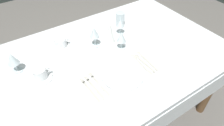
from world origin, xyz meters
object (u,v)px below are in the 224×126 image
Objects in this scene: spoon_dessert at (142,61)px; spoon_tea at (144,58)px; wine_glass_centre at (94,33)px; napkin_folded at (110,32)px; fork_salad at (89,89)px; dinner_plate at (123,75)px; fork_outer at (98,83)px; spoon_soup at (139,62)px; wine_glass_right at (121,38)px; coffee_cup_left at (40,74)px; drink_tumbler at (120,19)px; fork_inner at (93,86)px; wine_glass_far at (120,24)px; coffee_cup_right at (61,43)px; wine_glass_left at (12,60)px.

spoon_dessert is 0.90× the size of spoon_tea.
napkin_folded is at bearing -10.50° from wine_glass_centre.
spoon_tea reaches higher than fork_salad.
dinner_plate is at bearing -6.14° from fork_salad.
fork_salad is 0.45m from spoon_tea.
dinner_plate is 1.21× the size of fork_outer.
wine_glass_centre is at bearing 115.71° from spoon_soup.
spoon_dessert is 0.22m from wine_glass_right.
fork_outer is at bearing 8.92° from fork_salad.
dinner_plate is at bearing -166.88° from spoon_tea.
drink_tumbler reaches higher than coffee_cup_left.
fork_inner is at bearing -176.59° from spoon_tea.
coffee_cup_left is 0.81× the size of wine_glass_far.
coffee_cup_left is (-0.60, 0.21, 0.04)m from spoon_soup.
coffee_cup_right is (-0.20, 0.49, 0.03)m from dinner_plate.
wine_glass_centre is 1.10× the size of wine_glass_left.
coffee_cup_right is at bearing 12.25° from wine_glass_left.
spoon_dessert is at bearing 1.43° from fork_inner.
spoon_tea is 1.46× the size of wine_glass_centre.
fork_inner is 0.33m from coffee_cup_left.
wine_glass_far is at bearing 79.80° from spoon_dessert.
coffee_cup_right is 0.76× the size of wine_glass_right.
fork_salad is at bearing -174.90° from fork_inner.
spoon_soup is at bearing -109.37° from drink_tumbler.
fork_inner is at bearing -138.45° from drink_tumbler.
wine_glass_left is (-0.71, 0.37, 0.09)m from spoon_soup.
spoon_tea is 0.69m from coffee_cup_left.
spoon_dessert is 1.21× the size of napkin_folded.
drink_tumbler is (0.31, 0.12, -0.05)m from wine_glass_centre.
wine_glass_left is 1.20× the size of drink_tumbler.
drink_tumbler reaches higher than spoon_dessert.
fork_outer is 0.38m from spoon_tea.
spoon_tea is at bearing -25.35° from wine_glass_left.
wine_glass_centre reaches higher than wine_glass_far.
wine_glass_right is (0.59, -0.03, 0.05)m from coffee_cup_left.
wine_glass_left is 0.84× the size of napkin_folded.
wine_glass_far reaches higher than spoon_soup.
spoon_dessert is 0.83m from wine_glass_left.
spoon_dessert is (0.35, 0.00, -0.00)m from fork_outer.
fork_inner is 0.59m from wine_glass_far.
fork_salad is 0.95× the size of spoon_tea.
wine_glass_right is at bearing 28.81° from fork_salad.
fork_inner is 0.41m from wine_glass_centre.
fork_salad is at bearing -138.07° from napkin_folded.
coffee_cup_right is 0.84× the size of wine_glass_far.
wine_glass_left reaches higher than wine_glass_right.
fork_inner is 0.37m from spoon_soup.
napkin_folded reaches higher than fork_outer.
wine_glass_centre reaches higher than spoon_soup.
spoon_tea is 0.45m from drink_tumbler.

